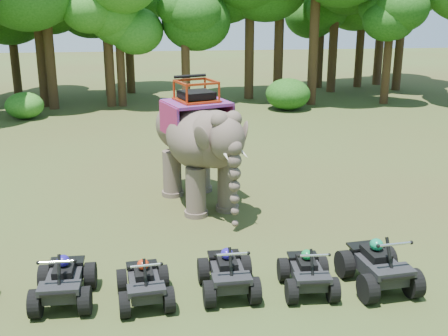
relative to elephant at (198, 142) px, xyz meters
The scene contains 26 objects.
ground 4.20m from the elephant, 81.77° to the right, with size 110.00×110.00×0.00m, color #47381E.
elephant is the anchor object (origin of this frame).
atv_0 6.88m from the elephant, 120.45° to the right, with size 1.26×1.73×1.28m, color black, non-canonical shape.
atv_1 6.42m from the elephant, 105.40° to the right, with size 1.16×1.58×1.17m, color black, non-canonical shape.
atv_2 6.01m from the elephant, 88.01° to the right, with size 1.23×1.69×1.25m, color black, non-canonical shape.
atv_3 6.47m from the elephant, 71.42° to the right, with size 1.15×1.57×1.16m, color black, non-canonical shape.
atv_4 7.15m from the elephant, 58.48° to the right, with size 1.36×1.86×1.38m, color black, non-canonical shape.
tree_0 16.71m from the elephant, 88.19° to the left, with size 4.95×4.95×7.06m, color #195114, non-canonical shape.
tree_1 19.45m from the elephant, 75.87° to the left, with size 6.82×6.82×9.75m, color #195114, non-canonical shape.
tree_2 18.29m from the elephant, 63.20° to the left, with size 6.23×6.23×8.89m, color #195114, non-canonical shape.
tree_3 20.41m from the elephant, 51.31° to the left, with size 5.00×5.00×7.14m, color #195114, non-canonical shape.
tree_29 20.24m from the elephant, 113.69° to the left, with size 5.96×5.96×8.52m, color #195114, non-canonical shape.
tree_30 17.42m from the elephant, 101.00° to the left, with size 4.68×4.68×6.68m, color #195114, non-canonical shape.
tree_31 22.15m from the elephant, 97.77° to the left, with size 6.39×6.39×9.12m, color #195114, non-canonical shape.
tree_32 18.28m from the elephant, 113.70° to the left, with size 6.19×6.19×8.84m, color #195114, non-canonical shape.
tree_34 26.18m from the elephant, 53.12° to the left, with size 6.82×6.82×9.74m, color #195114, non-canonical shape.
tree_35 24.87m from the elephant, 65.10° to the left, with size 5.25×5.25×7.50m, color #195114, non-canonical shape.
tree_36 28.12m from the elephant, 56.99° to the left, with size 7.64×7.64×10.91m, color #195114, non-canonical shape.
tree_37 19.40m from the elephant, 114.40° to the left, with size 7.04×7.04×10.06m, color #195114, non-canonical shape.
tree_38 23.46m from the elephant, 62.35° to the left, with size 7.09×7.09×10.12m, color #195114, non-canonical shape.
tree_39 17.60m from the elephant, 103.12° to the left, with size 5.57×5.57×7.95m, color #195114, non-canonical shape.
tree_41 26.29m from the elephant, 59.23° to the left, with size 6.42×6.42×9.17m, color #195114, non-canonical shape.
tree_42 23.75m from the elephant, 115.99° to the left, with size 5.95×5.95×8.50m, color #195114, non-canonical shape.
tree_43 20.51m from the elephant, 70.71° to the left, with size 7.32×7.32×10.45m, color #195114, non-canonical shape.
tree_44 21.50m from the elephant, 101.77° to the left, with size 5.00×5.00×7.15m, color #195114, non-canonical shape.
tree_45 27.85m from the elephant, 57.00° to the left, with size 5.46×5.46×7.80m, color #195114, non-canonical shape.
Camera 1 is at (-1.77, -13.48, 6.49)m, focal length 45.00 mm.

